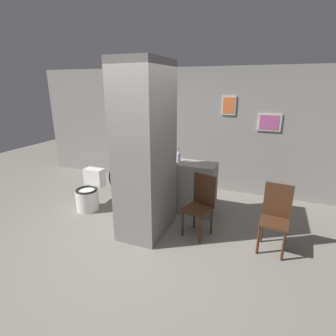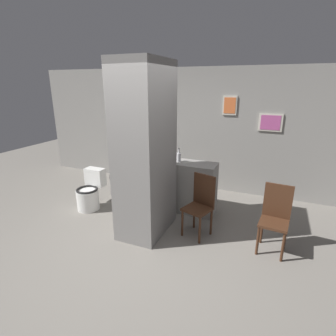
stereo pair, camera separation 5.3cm
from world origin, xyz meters
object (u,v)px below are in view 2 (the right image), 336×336
bicycle (145,183)px  toilet (90,193)px  chair_near_pillar (200,203)px  chair_by_doorway (275,216)px  bottle_tall (179,157)px

bicycle → toilet: bearing=-139.3°
toilet → chair_near_pillar: size_ratio=0.75×
chair_near_pillar → chair_by_doorway: same height
chair_near_pillar → chair_by_doorway: 1.07m
chair_by_doorway → bicycle: chair_by_doorway is taller
chair_near_pillar → chair_by_doorway: bearing=17.5°
chair_by_doorway → toilet: bearing=-175.8°
chair_near_pillar → bottle_tall: bottle_tall is taller
toilet → chair_by_doorway: 3.25m
toilet → chair_by_doorway: chair_by_doorway is taller
bicycle → bottle_tall: 1.00m
toilet → bicycle: bearing=40.7°
chair_by_doorway → bicycle: (-2.43, 0.79, -0.14)m
chair_near_pillar → bicycle: bearing=167.7°
bottle_tall → chair_by_doorway: bearing=-22.0°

